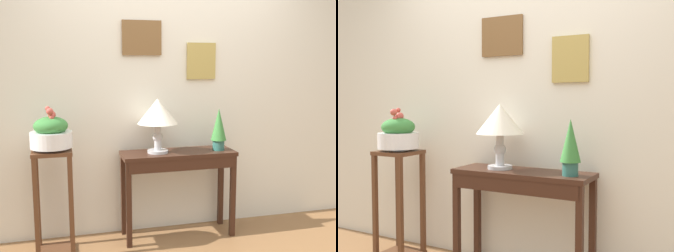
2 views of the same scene
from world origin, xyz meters
TOP-DOWN VIEW (x-y plane):
  - back_wall_with_art at (0.00, 1.36)m, footprint 9.00×0.13m
  - console_table at (0.04, 1.07)m, footprint 1.02×0.35m
  - table_lamp at (-0.14, 1.10)m, footprint 0.35×0.35m
  - potted_plant_on_console at (0.41, 1.06)m, footprint 0.14×0.14m
  - pedestal_stand_left at (-1.04, 1.00)m, footprint 0.31×0.31m
  - planter_bowl_wide at (-1.04, 1.00)m, footprint 0.33×0.33m

SIDE VIEW (x-z plane):
  - pedestal_stand_left at x=-1.04m, z-range 0.00..0.88m
  - console_table at x=0.04m, z-range 0.26..1.04m
  - potted_plant_on_console at x=0.41m, z-range 0.80..1.19m
  - planter_bowl_wide at x=-1.04m, z-range 0.84..1.19m
  - table_lamp at x=-0.14m, z-range 0.90..1.37m
  - back_wall_with_art at x=0.00m, z-range 0.00..2.80m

